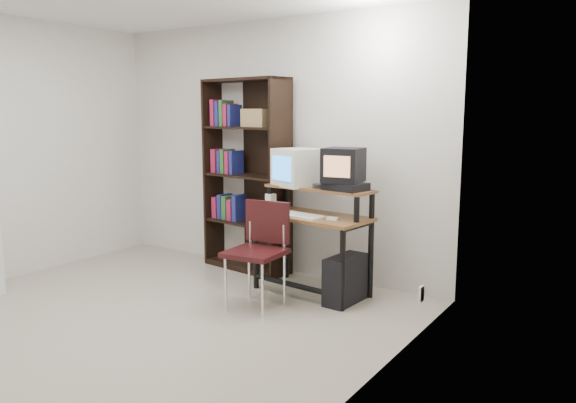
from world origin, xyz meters
The scene contains 16 objects.
floor centered at (0.00, 0.00, -0.01)m, with size 4.00×4.00×0.01m, color #ADA38F.
back_wall centered at (0.00, 2.00, 1.30)m, with size 4.00×0.01×2.60m, color silver.
right_wall centered at (2.00, 0.00, 1.30)m, with size 0.01×4.00×2.60m, color silver.
computer_desk centered at (0.81, 1.52, 0.67)m, with size 1.12×0.65×0.98m.
crt_monitor centered at (0.56, 1.65, 1.15)m, with size 0.48×0.48×0.36m.
vcr centered at (1.11, 1.56, 1.01)m, with size 0.36×0.26×0.08m, color black.
crt_tv centered at (1.08, 1.58, 1.20)m, with size 0.36×0.36×0.30m.
cd_spindle centered at (0.84, 1.56, 0.99)m, with size 0.12×0.12×0.05m, color #26262B.
keyboard centered at (0.75, 1.38, 0.74)m, with size 0.47×0.21×0.04m, color silver.
mousepad centered at (1.08, 1.41, 0.72)m, with size 0.22×0.18×0.01m, color black.
mouse centered at (1.07, 1.41, 0.74)m, with size 0.10×0.06×0.03m, color white.
desk_speaker centered at (0.33, 1.53, 0.80)m, with size 0.08×0.07×0.17m, color silver.
pc_tower centered at (1.20, 1.43, 0.21)m, with size 0.20×0.45×0.42m, color black.
school_chair centered at (0.60, 0.97, 0.56)m, with size 0.48×0.48×0.90m.
bookshelf centered at (-0.20, 1.86, 1.02)m, with size 1.04×0.46×2.01m.
wall_outlet centered at (1.99, 1.15, 0.30)m, with size 0.02×0.08×0.12m, color beige.
Camera 1 is at (3.38, -2.83, 1.67)m, focal length 35.00 mm.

